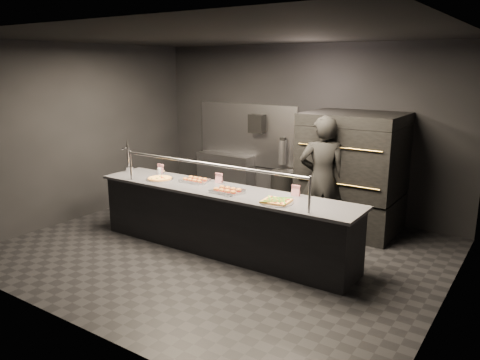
% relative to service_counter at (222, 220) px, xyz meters
% --- Properties ---
extents(room, '(6.04, 6.00, 3.00)m').
position_rel_service_counter_xyz_m(room, '(-0.02, 0.05, 1.03)').
color(room, black).
rests_on(room, ground).
extents(service_counter, '(4.10, 0.78, 1.37)m').
position_rel_service_counter_xyz_m(service_counter, '(0.00, 0.00, 0.00)').
color(service_counter, black).
rests_on(service_counter, ground).
extents(pizza_oven, '(1.50, 1.23, 1.91)m').
position_rel_service_counter_xyz_m(pizza_oven, '(1.20, 1.90, 0.50)').
color(pizza_oven, black).
rests_on(pizza_oven, ground).
extents(prep_shelf, '(1.20, 0.35, 0.90)m').
position_rel_service_counter_xyz_m(prep_shelf, '(-1.60, 2.32, -0.01)').
color(prep_shelf, '#99999E').
rests_on(prep_shelf, ground).
extents(towel_dispenser, '(0.30, 0.20, 0.35)m').
position_rel_service_counter_xyz_m(towel_dispenser, '(-0.90, 2.39, 1.09)').
color(towel_dispenser, black).
rests_on(towel_dispenser, room).
extents(fire_extinguisher, '(0.14, 0.14, 0.51)m').
position_rel_service_counter_xyz_m(fire_extinguisher, '(-0.35, 2.40, 0.60)').
color(fire_extinguisher, '#B2B2B7').
rests_on(fire_extinguisher, room).
extents(beer_tap, '(0.14, 0.21, 0.56)m').
position_rel_service_counter_xyz_m(beer_tap, '(-1.95, 0.07, 0.61)').
color(beer_tap, silver).
rests_on(beer_tap, service_counter).
extents(round_pizza, '(0.42, 0.42, 0.03)m').
position_rel_service_counter_xyz_m(round_pizza, '(-1.14, -0.06, 0.47)').
color(round_pizza, silver).
rests_on(round_pizza, service_counter).
extents(slider_tray_a, '(0.46, 0.39, 0.06)m').
position_rel_service_counter_xyz_m(slider_tray_a, '(-0.60, 0.14, 0.48)').
color(slider_tray_a, silver).
rests_on(slider_tray_a, service_counter).
extents(slider_tray_b, '(0.49, 0.42, 0.07)m').
position_rel_service_counter_xyz_m(slider_tray_b, '(0.16, -0.09, 0.48)').
color(slider_tray_b, silver).
rests_on(slider_tray_b, service_counter).
extents(square_pizza, '(0.43, 0.43, 0.05)m').
position_rel_service_counter_xyz_m(square_pizza, '(0.97, -0.15, 0.47)').
color(square_pizza, silver).
rests_on(square_pizza, service_counter).
extents(condiment_jar, '(0.15, 0.06, 0.10)m').
position_rel_service_counter_xyz_m(condiment_jar, '(-1.37, 0.21, 0.50)').
color(condiment_jar, silver).
rests_on(condiment_jar, service_counter).
extents(tent_cards, '(2.58, 0.04, 0.15)m').
position_rel_service_counter_xyz_m(tent_cards, '(-0.22, 0.28, 0.53)').
color(tent_cards, white).
rests_on(tent_cards, service_counter).
extents(trash_bin, '(0.45, 0.45, 0.75)m').
position_rel_service_counter_xyz_m(trash_bin, '(-0.20, 2.18, -0.09)').
color(trash_bin, black).
rests_on(trash_bin, ground).
extents(worker, '(0.84, 0.74, 1.92)m').
position_rel_service_counter_xyz_m(worker, '(1.00, 1.18, 0.50)').
color(worker, black).
rests_on(worker, ground).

